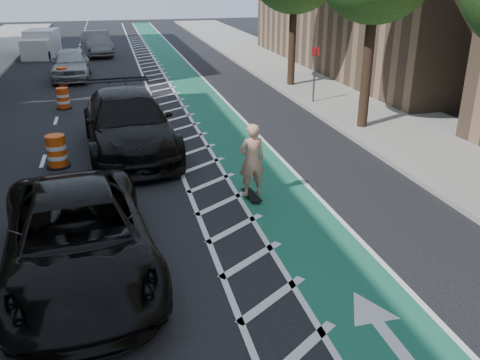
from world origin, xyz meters
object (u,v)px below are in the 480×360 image
object	(u,v)px
skateboarder	(252,160)
suv_near	(78,238)
suv_far	(128,123)
barrel_a	(57,152)

from	to	relation	value
skateboarder	suv_near	world-z (taller)	skateboarder
skateboarder	suv_near	bearing A→B (deg)	27.66
suv_near	suv_far	xyz separation A→B (m)	(1.26, 7.23, 0.14)
skateboarder	barrel_a	world-z (taller)	skateboarder
skateboarder	suv_near	distance (m)	4.88
skateboarder	barrel_a	xyz separation A→B (m)	(-4.99, 3.66, -0.60)
skateboarder	suv_near	size ratio (longest dim) A/B	0.32
skateboarder	suv_far	xyz separation A→B (m)	(-2.83, 4.58, -0.11)
barrel_a	suv_near	bearing A→B (deg)	-81.84
suv_near	barrel_a	distance (m)	6.39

